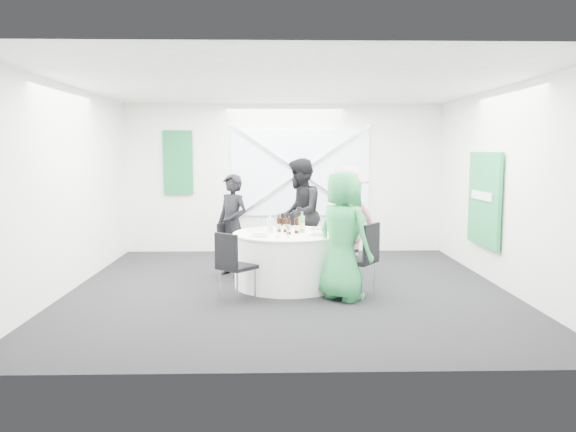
{
  "coord_description": "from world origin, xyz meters",
  "views": [
    {
      "loc": [
        -0.2,
        -7.67,
        1.9
      ],
      "look_at": [
        0.0,
        0.2,
        1.0
      ],
      "focal_mm": 35.0,
      "sensor_mm": 36.0,
      "label": 1
    }
  ],
  "objects_px": {
    "person_man_back_left": "(232,225)",
    "chair_back_right": "(345,244)",
    "person_woman_green": "(343,235)",
    "chair_back_left": "(231,245)",
    "person_man_back": "(300,214)",
    "chair_front_left": "(233,261)",
    "chair_back": "(292,237)",
    "green_water_bottle": "(302,224)",
    "clear_water_bottle": "(270,226)",
    "person_woman_pink": "(348,222)",
    "banquet_table": "(288,259)",
    "chair_front_right": "(363,254)"
  },
  "relations": [
    {
      "from": "chair_back",
      "to": "person_woman_pink",
      "type": "bearing_deg",
      "value": -24.47
    },
    {
      "from": "chair_front_left",
      "to": "clear_water_bottle",
      "type": "bearing_deg",
      "value": -80.41
    },
    {
      "from": "person_woman_pink",
      "to": "chair_back",
      "type": "bearing_deg",
      "value": -60.57
    },
    {
      "from": "chair_back_left",
      "to": "chair_front_left",
      "type": "relative_size",
      "value": 0.92
    },
    {
      "from": "chair_back_right",
      "to": "person_man_back",
      "type": "bearing_deg",
      "value": -165.41
    },
    {
      "from": "banquet_table",
      "to": "clear_water_bottle",
      "type": "relative_size",
      "value": 5.69
    },
    {
      "from": "chair_back",
      "to": "chair_front_right",
      "type": "distance_m",
      "value": 1.9
    },
    {
      "from": "person_man_back_left",
      "to": "clear_water_bottle",
      "type": "xyz_separation_m",
      "value": [
        0.58,
        -0.76,
        0.08
      ]
    },
    {
      "from": "chair_back",
      "to": "chair_front_right",
      "type": "height_order",
      "value": "chair_front_right"
    },
    {
      "from": "chair_back_left",
      "to": "chair_back_right",
      "type": "xyz_separation_m",
      "value": [
        1.75,
        -0.07,
        0.02
      ]
    },
    {
      "from": "clear_water_bottle",
      "to": "person_woman_pink",
      "type": "bearing_deg",
      "value": 27.33
    },
    {
      "from": "banquet_table",
      "to": "chair_back_right",
      "type": "distance_m",
      "value": 1.07
    },
    {
      "from": "person_man_back_left",
      "to": "chair_back_right",
      "type": "bearing_deg",
      "value": 36.35
    },
    {
      "from": "banquet_table",
      "to": "person_man_back",
      "type": "distance_m",
      "value": 1.31
    },
    {
      "from": "person_man_back",
      "to": "green_water_bottle",
      "type": "height_order",
      "value": "person_man_back"
    },
    {
      "from": "chair_back_right",
      "to": "person_man_back_left",
      "type": "distance_m",
      "value": 1.75
    },
    {
      "from": "person_man_back",
      "to": "chair_front_left",
      "type": "bearing_deg",
      "value": -14.6
    },
    {
      "from": "chair_front_right",
      "to": "person_woman_green",
      "type": "distance_m",
      "value": 0.38
    },
    {
      "from": "person_woman_pink",
      "to": "clear_water_bottle",
      "type": "relative_size",
      "value": 6.14
    },
    {
      "from": "chair_front_right",
      "to": "chair_front_left",
      "type": "bearing_deg",
      "value": -49.36
    },
    {
      "from": "banquet_table",
      "to": "green_water_bottle",
      "type": "xyz_separation_m",
      "value": [
        0.2,
        0.03,
        0.5
      ]
    },
    {
      "from": "chair_front_right",
      "to": "person_woman_pink",
      "type": "distance_m",
      "value": 1.25
    },
    {
      "from": "chair_back",
      "to": "clear_water_bottle",
      "type": "xyz_separation_m",
      "value": [
        -0.35,
        -1.08,
        0.33
      ]
    },
    {
      "from": "person_man_back_left",
      "to": "green_water_bottle",
      "type": "xyz_separation_m",
      "value": [
        1.04,
        -0.67,
        0.09
      ]
    },
    {
      "from": "chair_back",
      "to": "clear_water_bottle",
      "type": "distance_m",
      "value": 1.18
    },
    {
      "from": "chair_back_right",
      "to": "person_man_back_left",
      "type": "bearing_deg",
      "value": -127.28
    },
    {
      "from": "chair_back_left",
      "to": "person_woman_green",
      "type": "bearing_deg",
      "value": -95.19
    },
    {
      "from": "chair_back",
      "to": "chair_front_left",
      "type": "relative_size",
      "value": 1.03
    },
    {
      "from": "banquet_table",
      "to": "chair_back_left",
      "type": "relative_size",
      "value": 1.91
    },
    {
      "from": "chair_back_right",
      "to": "person_woman_pink",
      "type": "bearing_deg",
      "value": 0.33
    },
    {
      "from": "chair_back",
      "to": "green_water_bottle",
      "type": "relative_size",
      "value": 3.05
    },
    {
      "from": "chair_back",
      "to": "green_water_bottle",
      "type": "bearing_deg",
      "value": -78.63
    },
    {
      "from": "person_woman_pink",
      "to": "green_water_bottle",
      "type": "xyz_separation_m",
      "value": [
        -0.72,
        -0.52,
        0.04
      ]
    },
    {
      "from": "chair_back",
      "to": "person_man_back_left",
      "type": "bearing_deg",
      "value": -155.62
    },
    {
      "from": "banquet_table",
      "to": "chair_back_right",
      "type": "bearing_deg",
      "value": 33.85
    },
    {
      "from": "person_woman_green",
      "to": "banquet_table",
      "type": "bearing_deg",
      "value": 0.0
    },
    {
      "from": "green_water_bottle",
      "to": "person_man_back_left",
      "type": "bearing_deg",
      "value": 147.17
    },
    {
      "from": "chair_back_left",
      "to": "person_woman_pink",
      "type": "bearing_deg",
      "value": -56.37
    },
    {
      "from": "person_woman_pink",
      "to": "green_water_bottle",
      "type": "bearing_deg",
      "value": 5.05
    },
    {
      "from": "chair_back",
      "to": "person_woman_green",
      "type": "distance_m",
      "value": 1.91
    },
    {
      "from": "chair_front_left",
      "to": "clear_water_bottle",
      "type": "relative_size",
      "value": 3.23
    },
    {
      "from": "person_man_back_left",
      "to": "person_man_back",
      "type": "distance_m",
      "value": 1.17
    },
    {
      "from": "chair_back",
      "to": "chair_back_left",
      "type": "height_order",
      "value": "chair_back"
    },
    {
      "from": "person_woman_green",
      "to": "chair_back_left",
      "type": "bearing_deg",
      "value": 5.49
    },
    {
      "from": "person_woman_green",
      "to": "clear_water_bottle",
      "type": "bearing_deg",
      "value": 11.24
    },
    {
      "from": "chair_back_left",
      "to": "person_man_back_left",
      "type": "height_order",
      "value": "person_man_back_left"
    },
    {
      "from": "chair_back",
      "to": "green_water_bottle",
      "type": "distance_m",
      "value": 1.05
    },
    {
      "from": "banquet_table",
      "to": "chair_back_left",
      "type": "bearing_deg",
      "value": 142.61
    },
    {
      "from": "chair_front_left",
      "to": "clear_water_bottle",
      "type": "height_order",
      "value": "clear_water_bottle"
    },
    {
      "from": "chair_back",
      "to": "person_man_back_left",
      "type": "relative_size",
      "value": 0.58
    }
  ]
}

